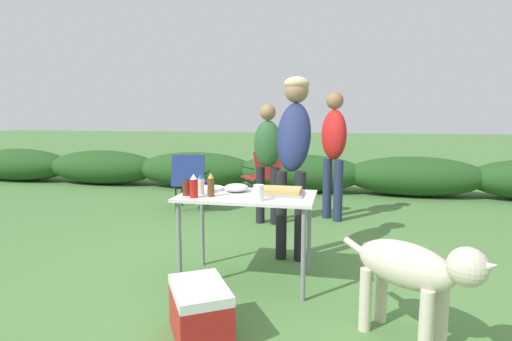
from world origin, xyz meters
TOP-DOWN VIEW (x-y plane):
  - ground_plane at (0.00, 0.00)m, footprint 60.00×60.00m
  - shrub_hedge at (0.00, 4.13)m, footprint 14.40×0.90m
  - folding_table at (0.00, 0.00)m, footprint 1.10×0.64m
  - food_tray at (0.26, 0.05)m, footprint 0.38×0.27m
  - plate_stack at (-0.36, 0.12)m, footprint 0.23×0.23m
  - mixing_bowl at (-0.12, 0.11)m, footprint 0.21×0.21m
  - paper_cup_stack at (0.14, -0.21)m, footprint 0.08×0.08m
  - beer_bottle at (-0.27, -0.13)m, footprint 0.06×0.06m
  - ketchup_bottle at (-0.38, -0.21)m, footprint 0.07×0.07m
  - bbq_sauce_bottle at (-0.47, -0.13)m, footprint 0.07×0.07m
  - mayo_bottle at (-0.37, -0.07)m, footprint 0.06×0.06m
  - standing_person_in_olive_jacket at (0.30, 0.71)m, footprint 0.35×0.50m
  - standing_person_with_beanie at (-0.16, 1.83)m, footprint 0.38×0.29m
  - standing_person_in_red_jacket at (0.65, 2.20)m, footprint 0.46×0.46m
  - dog at (1.18, -0.70)m, footprint 0.81×0.68m
  - camp_chair_green_behind_table at (-1.38, 2.28)m, footprint 0.56×0.66m
  - camp_chair_near_hedge at (-0.47, 3.09)m, footprint 0.73×0.75m
  - cooler_box at (-0.09, -0.90)m, footprint 0.52×0.58m

SIDE VIEW (x-z plane):
  - ground_plane at x=0.00m, z-range 0.00..0.00m
  - cooler_box at x=-0.09m, z-range 0.00..0.34m
  - shrub_hedge at x=0.00m, z-range 0.00..0.68m
  - dog at x=1.18m, z-range 0.12..0.80m
  - camp_chair_green_behind_table at x=-1.38m, z-range 0.05..0.88m
  - camp_chair_near_hedge at x=-0.47m, z-range 0.05..0.88m
  - folding_table at x=0.00m, z-range 0.29..1.03m
  - plate_stack at x=-0.36m, z-range 0.74..0.77m
  - food_tray at x=0.26m, z-range 0.74..0.79m
  - mixing_bowl at x=-0.12m, z-range 0.74..0.81m
  - paper_cup_stack at x=0.14m, z-range 0.74..0.86m
  - bbq_sauce_bottle at x=-0.47m, z-range 0.74..0.88m
  - mayo_bottle at x=-0.37m, z-range 0.74..0.90m
  - ketchup_bottle at x=-0.38m, z-range 0.74..0.92m
  - beer_bottle at x=-0.27m, z-range 0.74..0.93m
  - standing_person_with_beanie at x=-0.16m, z-range 0.15..1.68m
  - standing_person_in_red_jacket at x=0.65m, z-range 0.17..1.86m
  - standing_person_in_olive_jacket at x=0.30m, z-range 0.26..2.02m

